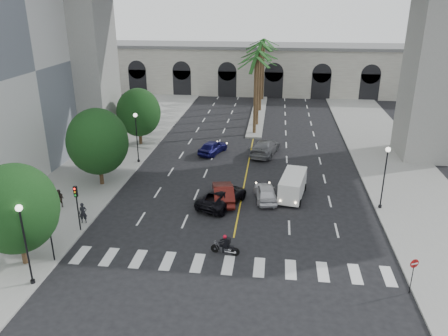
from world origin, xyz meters
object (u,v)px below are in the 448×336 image
Objects in this scene: car_d at (265,147)px; traffic_signal_near at (49,228)px; cargo_van at (293,185)px; pedestrian_a at (83,213)px; lamp_post_left_near at (25,238)px; lamp_post_right at (385,173)px; car_c at (222,196)px; traffic_signal_far at (77,201)px; motorcycle_rider at (226,246)px; pedestrian_b at (60,199)px; lamp_post_left_far at (137,134)px; do_not_enter_sign at (413,269)px; car_a at (266,192)px; car_b at (223,193)px; car_e at (213,147)px.

traffic_signal_near is at bearing 73.15° from car_d.
cargo_van is 3.12× the size of pedestrian_a.
pedestrian_a is (-0.10, 7.61, -2.26)m from lamp_post_left_near.
car_c is at bearing -176.95° from lamp_post_right.
lamp_post_right reaches higher than cargo_van.
lamp_post_right reaches higher than car_d.
lamp_post_right is at bearing 24.82° from traffic_signal_near.
traffic_signal_far reaches higher than car_d.
pedestrian_b reaches higher than motorcycle_rider.
lamp_post_left_far is 2.32× the size of do_not_enter_sign.
lamp_post_left_far is at bearing 76.48° from pedestrian_b.
lamp_post_right is 2.67× the size of motorcycle_rider.
traffic_signal_far is 0.64× the size of car_d.
lamp_post_left_far is 15.55m from car_a.
motorcycle_rider is 1.31× the size of pedestrian_b.
lamp_post_left_near and lamp_post_right have the same top height.
lamp_post_left_near is at bearing 41.35° from car_b.
lamp_post_left_near is 1.22× the size of car_e.
car_d is 1.31× the size of car_e.
lamp_post_left_near is 19.32m from car_a.
lamp_post_left_near is at bearing -90.88° from traffic_signal_far.
cargo_van is at bearing 94.67° from do_not_enter_sign.
traffic_signal_near is 11.39m from motorcycle_rider.
pedestrian_b reaches higher than car_a.
car_d is at bearing -155.91° from car_e.
do_not_enter_sign is (12.33, -10.37, 0.93)m from car_c.
car_b is at bearing -39.28° from lamp_post_left_far.
motorcycle_rider is 11.53m from do_not_enter_sign.
cargo_van is (5.83, 2.12, 0.40)m from car_c.
car_b reaches higher than car_a.
cargo_van is at bearing 168.53° from lamp_post_right.
traffic_signal_near is 2.38× the size of pedestrian_b.
car_c is 1.06× the size of cargo_van.
car_c is 16.14m from do_not_enter_sign.
traffic_signal_far is 2.38× the size of pedestrian_b.
car_a is at bearing -150.27° from cargo_van.
car_a is 2.75× the size of pedestrian_b.
car_d is at bearing -96.32° from car_a.
lamp_post_left_near is 26.25m from lamp_post_right.
lamp_post_left_near reaches higher than car_c.
cargo_van is at bearing 37.37° from traffic_signal_near.
car_b is at bearing -179.56° from lamp_post_right.
traffic_signal_far is at bearing -142.95° from cargo_van.
lamp_post_left_far is 17.17m from cargo_van.
car_a is 14.84m from pedestrian_a.
pedestrian_a reaches higher than car_d.
traffic_signal_far is 0.68× the size of car_c.
car_d is (-0.48, 11.68, 0.11)m from car_a.
do_not_enter_sign reaches higher than car_a.
pedestrian_b is at bearing 76.19° from car_e.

